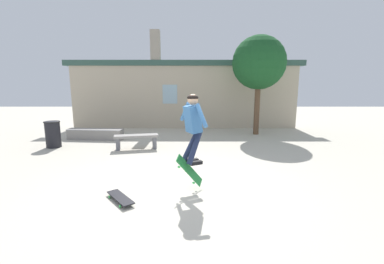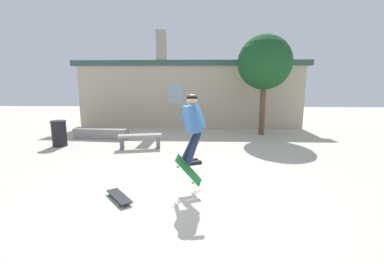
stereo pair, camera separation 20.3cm
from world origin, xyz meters
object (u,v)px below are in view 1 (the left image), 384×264
skateboard_resting (120,198)px  tree_right (258,63)px  trash_bin (52,134)px  skater (192,123)px  skate_ledge (95,134)px  park_bench (136,139)px  skateboard_flipping (189,171)px

skateboard_resting → tree_right: bearing=109.0°
trash_bin → skater: (4.78, -3.58, 0.91)m
tree_right → skateboard_resting: tree_right is taller
trash_bin → skater: 6.04m
skate_ledge → skateboard_resting: (2.47, -5.44, -0.14)m
skater → skateboard_resting: 1.97m
trash_bin → skateboard_resting: (3.43, -4.16, -0.40)m
tree_right → skate_ledge: tree_right is taller
park_bench → skater: size_ratio=1.05×
skate_ledge → trash_bin: bearing=-121.7°
park_bench → skateboard_flipping: 3.88m
tree_right → park_bench: bearing=-150.8°
tree_right → skater: tree_right is taller
trash_bin → skateboard_resting: size_ratio=1.20×
trash_bin → skateboard_flipping: size_ratio=1.28×
park_bench → skateboard_resting: size_ratio=1.97×
tree_right → park_bench: size_ratio=2.79×
skateboard_flipping → skateboard_resting: 1.41m
skateboard_resting → skateboard_flipping: bearing=72.1°
skateboard_flipping → skateboard_resting: size_ratio=0.94×
skate_ledge → tree_right: bearing=14.5°
tree_right → skateboard_resting: size_ratio=5.51×
skater → skateboard_flipping: (-0.07, -0.09, -0.96)m
tree_right → skateboard_resting: 8.23m
trash_bin → skateboard_flipping: 5.97m
park_bench → skateboard_flipping: skateboard_flipping is taller
skater → skate_ledge: bearing=102.3°
skateboard_flipping → skateboard_resting: bearing=178.0°
skate_ledge → skater: bearing=-46.6°
skate_ledge → skater: (3.81, -4.86, 1.17)m
tree_right → park_bench: tree_right is taller
park_bench → skateboard_resting: park_bench is taller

